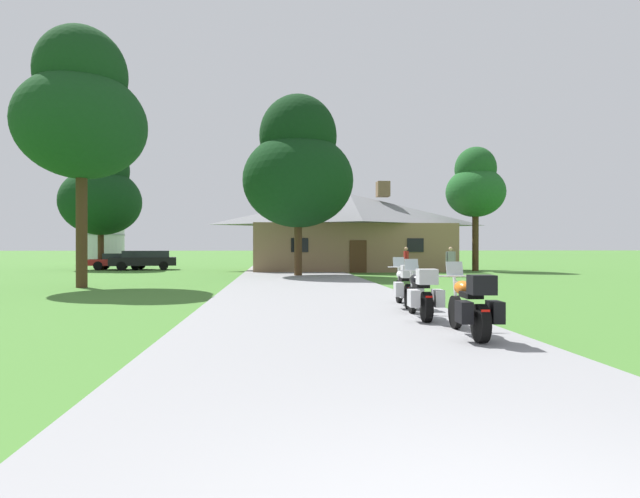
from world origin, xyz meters
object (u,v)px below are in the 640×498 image
tree_left_far (101,192)px  parked_red_sedan_far_left (120,261)px  motorcycle_orange_nearest_to_camera (471,306)px  motorcycle_black_second_in_row (421,294)px  tree_left_near (81,110)px  parked_black_suv_far_left (144,259)px  tree_right_of_lodge (475,186)px  motorcycle_white_farthest_in_row (406,286)px  bystander_red_shirt_near_lodge (406,259)px  metal_silo_distant (103,230)px  tree_by_lodge_front (298,167)px  bystander_gray_shirt_beside_signpost (451,260)px

tree_left_far → parked_red_sedan_far_left: bearing=-21.5°
motorcycle_orange_nearest_to_camera → motorcycle_black_second_in_row: bearing=99.0°
tree_left_near → parked_red_sedan_far_left: (-3.59, 17.07, -6.58)m
parked_black_suv_far_left → tree_right_of_lodge: bearing=-110.5°
motorcycle_white_farthest_in_row → tree_left_near: size_ratio=0.20×
parked_black_suv_far_left → tree_left_near: bearing=174.2°
bystander_red_shirt_near_lodge → motorcycle_black_second_in_row: bearing=165.6°
motorcycle_white_farthest_in_row → tree_right_of_lodge: (10.44, 20.95, 5.34)m
tree_right_of_lodge → metal_silo_distant: (-30.73, 17.06, -2.58)m
parked_black_suv_far_left → tree_by_lodge_front: bearing=-142.2°
tree_left_near → motorcycle_white_farthest_in_row: bearing=-35.9°
parked_black_suv_far_left → bystander_red_shirt_near_lodge: bearing=-126.6°
tree_by_lodge_front → tree_right_of_lodge: (12.61, 5.60, -0.21)m
motorcycle_white_farthest_in_row → tree_by_lodge_front: 16.46m
motorcycle_orange_nearest_to_camera → motorcycle_white_farthest_in_row: (0.03, 4.60, 0.00)m
bystander_red_shirt_near_lodge → metal_silo_distant: bearing=48.3°
motorcycle_white_farthest_in_row → tree_left_far: size_ratio=0.22×
bystander_gray_shirt_beside_signpost → tree_right_of_lodge: size_ratio=0.19×
bystander_red_shirt_near_lodge → parked_black_suv_far_left: bearing=64.4°
parked_red_sedan_far_left → motorcycle_orange_nearest_to_camera: bearing=-155.2°
tree_right_of_lodge → parked_red_sedan_far_left: (-25.35, 4.31, -5.30)m
motorcycle_black_second_in_row → tree_by_lodge_front: (-1.93, 17.62, 5.55)m
bystander_red_shirt_near_lodge → tree_left_far: tree_left_far is taller
metal_silo_distant → motorcycle_orange_nearest_to_camera: bearing=-64.6°
bystander_gray_shirt_beside_signpost → tree_by_lodge_front: tree_by_lodge_front is taller
metal_silo_distant → motorcycle_white_farthest_in_row: bearing=-61.9°
tree_by_lodge_front → tree_left_far: 17.75m
motorcycle_orange_nearest_to_camera → metal_silo_distant: size_ratio=0.31×
parked_red_sedan_far_left → bystander_red_shirt_near_lodge: bearing=-116.1°
motorcycle_black_second_in_row → tree_by_lodge_front: size_ratio=0.20×
tree_left_far → bystander_red_shirt_near_lodge: bearing=-24.2°
tree_right_of_lodge → motorcycle_white_farthest_in_row: bearing=-116.5°
tree_right_of_lodge → parked_red_sedan_far_left: size_ratio=2.03×
motorcycle_white_farthest_in_row → parked_black_suv_far_left: parked_black_suv_far_left is taller
tree_right_of_lodge → metal_silo_distant: bearing=151.0°
tree_left_far → metal_silo_distant: tree_left_far is taller
tree_by_lodge_front → tree_left_far: tree_by_lodge_front is taller
tree_left_near → tree_left_far: tree_left_near is taller
motorcycle_white_farthest_in_row → bystander_red_shirt_near_lodge: size_ratio=1.25×
tree_by_lodge_front → tree_right_of_lodge: tree_by_lodge_front is taller
motorcycle_black_second_in_row → tree_left_near: tree_left_near is taller
tree_left_near → metal_silo_distant: 31.38m
bystander_red_shirt_near_lodge → bystander_gray_shirt_beside_signpost: size_ratio=1.00×
bystander_gray_shirt_beside_signpost → parked_black_suv_far_left: size_ratio=0.34×
bystander_gray_shirt_beside_signpost → tree_by_lodge_front: (-8.37, 1.37, 5.22)m
tree_left_near → tree_by_lodge_front: bearing=38.1°
bystander_red_shirt_near_lodge → bystander_gray_shirt_beside_signpost: 3.14m
bystander_gray_shirt_beside_signpost → tree_left_near: bearing=-159.5°
metal_silo_distant → parked_red_sedan_far_left: (5.39, -12.76, -2.73)m
parked_red_sedan_far_left → tree_right_of_lodge: bearing=-101.4°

